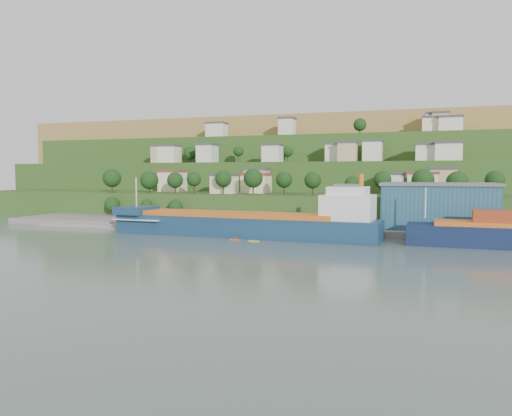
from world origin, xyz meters
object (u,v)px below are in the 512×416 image
at_px(kayak_orange, 235,239).
at_px(caravan, 125,218).
at_px(cargo_ship_near, 251,225).
at_px(warehouse, 438,205).

bearing_deg(kayak_orange, caravan, 163.72).
distance_m(cargo_ship_near, warehouse, 52.78).
bearing_deg(kayak_orange, cargo_ship_near, 88.69).
bearing_deg(warehouse, caravan, -178.14).
bearing_deg(cargo_ship_near, caravan, 166.18).
bearing_deg(cargo_ship_near, warehouse, 24.33).
xyz_separation_m(caravan, kayak_orange, (48.42, -23.19, -2.26)).
bearing_deg(caravan, cargo_ship_near, -19.91).
height_order(warehouse, caravan, warehouse).
bearing_deg(warehouse, cargo_ship_near, -159.12).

